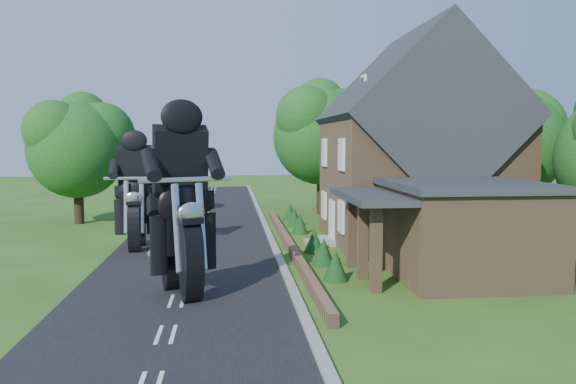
{
  "coord_description": "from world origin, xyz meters",
  "views": [
    {
      "loc": [
        1.63,
        -20.01,
        4.89
      ],
      "look_at": [
        4.01,
        2.71,
        2.8
      ],
      "focal_mm": 35.0,
      "sensor_mm": 36.0,
      "label": 1
    }
  ],
  "objects": [
    {
      "name": "ground",
      "position": [
        0.0,
        0.0,
        0.0
      ],
      "size": [
        120.0,
        120.0,
        0.0
      ],
      "primitive_type": "plane",
      "color": "#2D5618",
      "rests_on": "ground"
    },
    {
      "name": "road",
      "position": [
        0.0,
        0.0,
        0.01
      ],
      "size": [
        7.0,
        80.0,
        0.02
      ],
      "primitive_type": "cube",
      "color": "black",
      "rests_on": "ground"
    },
    {
      "name": "kerb",
      "position": [
        3.65,
        0.0,
        0.06
      ],
      "size": [
        0.3,
        80.0,
        0.12
      ],
      "primitive_type": "cube",
      "color": "gray",
      "rests_on": "ground"
    },
    {
      "name": "garden_wall",
      "position": [
        4.3,
        5.0,
        0.2
      ],
      "size": [
        0.3,
        22.0,
        0.4
      ],
      "primitive_type": "cube",
      "color": "brown",
      "rests_on": "ground"
    },
    {
      "name": "house",
      "position": [
        10.49,
        6.0,
        4.34
      ],
      "size": [
        9.54,
        8.64,
        10.24
      ],
      "color": "brown",
      "rests_on": "ground"
    },
    {
      "name": "annex",
      "position": [
        9.87,
        -0.8,
        1.77
      ],
      "size": [
        7.05,
        5.94,
        3.44
      ],
      "color": "brown",
      "rests_on": "ground"
    },
    {
      "name": "tree_house_right",
      "position": [
        16.65,
        8.62,
        5.19
      ],
      "size": [
        6.51,
        6.0,
        8.4
      ],
      "color": "black",
      "rests_on": "ground"
    },
    {
      "name": "tree_behind_house",
      "position": [
        14.18,
        16.14,
        6.23
      ],
      "size": [
        7.81,
        7.2,
        10.08
      ],
      "color": "black",
      "rests_on": "ground"
    },
    {
      "name": "tree_behind_left",
      "position": [
        8.16,
        17.13,
        5.73
      ],
      "size": [
        6.94,
        6.4,
        9.16
      ],
      "color": "black",
      "rests_on": "ground"
    },
    {
      "name": "tree_far_road",
      "position": [
        -6.86,
        14.11,
        4.84
      ],
      "size": [
        6.08,
        5.6,
        7.84
      ],
      "color": "black",
      "rests_on": "ground"
    },
    {
      "name": "shrub_a",
      "position": [
        5.3,
        -1.0,
        0.55
      ],
      "size": [
        0.9,
        0.9,
        1.1
      ],
      "primitive_type": "cone",
      "color": "#113513",
      "rests_on": "ground"
    },
    {
      "name": "shrub_b",
      "position": [
        5.3,
        1.5,
        0.55
      ],
      "size": [
        0.9,
        0.9,
        1.1
      ],
      "primitive_type": "cone",
      "color": "#113513",
      "rests_on": "ground"
    },
    {
      "name": "shrub_c",
      "position": [
        5.3,
        4.0,
        0.55
      ],
      "size": [
        0.9,
        0.9,
        1.1
      ],
      "primitive_type": "cone",
      "color": "#113513",
      "rests_on": "ground"
    },
    {
      "name": "shrub_d",
      "position": [
        5.3,
        9.0,
        0.55
      ],
      "size": [
        0.9,
        0.9,
        1.1
      ],
      "primitive_type": "cone",
      "color": "#113513",
      "rests_on": "ground"
    },
    {
      "name": "shrub_e",
      "position": [
        5.3,
        11.5,
        0.55
      ],
      "size": [
        0.9,
        0.9,
        1.1
      ],
      "primitive_type": "cone",
      "color": "#113513",
      "rests_on": "ground"
    },
    {
      "name": "shrub_f",
      "position": [
        5.3,
        14.0,
        0.55
      ],
      "size": [
        0.9,
        0.9,
        1.1
      ],
      "primitive_type": "cone",
      "color": "#113513",
      "rests_on": "ground"
    },
    {
      "name": "motorcycle_lead",
      "position": [
        0.13,
        -2.44,
        0.92
      ],
      "size": [
        1.23,
        2.01,
        1.84
      ],
      "primitive_type": null,
      "rotation": [
        0.0,
        0.0,
        3.55
      ],
      "color": "black",
      "rests_on": "ground"
    },
    {
      "name": "motorcycle_follow",
      "position": [
        -2.55,
        5.53,
        0.8
      ],
      "size": [
        0.47,
        1.73,
        1.6
      ],
      "primitive_type": null,
      "rotation": [
        0.0,
        0.0,
        3.16
      ],
      "color": "black",
      "rests_on": "ground"
    }
  ]
}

